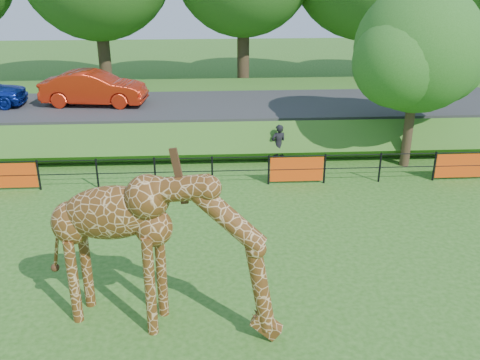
{
  "coord_description": "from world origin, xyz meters",
  "views": [
    {
      "loc": [
        -0.06,
        -9.48,
        7.5
      ],
      "look_at": [
        0.72,
        3.67,
        2.0
      ],
      "focal_mm": 40.0,
      "sensor_mm": 36.0,
      "label": 1
    }
  ],
  "objects_px": {
    "car_red": "(94,88)",
    "tree_east": "(420,54)",
    "giraffe": "(161,251)",
    "visitor": "(278,145)"
  },
  "relations": [
    {
      "from": "giraffe",
      "to": "car_red",
      "type": "xyz_separation_m",
      "value": [
        -3.98,
        13.86,
        0.33
      ]
    },
    {
      "from": "giraffe",
      "to": "car_red",
      "type": "distance_m",
      "value": 14.43
    },
    {
      "from": "visitor",
      "to": "tree_east",
      "type": "xyz_separation_m",
      "value": [
        5.0,
        -0.35,
        3.48
      ]
    },
    {
      "from": "giraffe",
      "to": "visitor",
      "type": "distance_m",
      "value": 10.43
    },
    {
      "from": "car_red",
      "to": "visitor",
      "type": "distance_m",
      "value": 8.87
    },
    {
      "from": "car_red",
      "to": "giraffe",
      "type": "bearing_deg",
      "value": -157.35
    },
    {
      "from": "visitor",
      "to": "tree_east",
      "type": "distance_m",
      "value": 6.1
    },
    {
      "from": "giraffe",
      "to": "tree_east",
      "type": "xyz_separation_m",
      "value": [
        8.73,
        9.33,
        2.44
      ]
    },
    {
      "from": "giraffe",
      "to": "visitor",
      "type": "xyz_separation_m",
      "value": [
        3.72,
        9.69,
        -1.03
      ]
    },
    {
      "from": "car_red",
      "to": "tree_east",
      "type": "distance_m",
      "value": 13.66
    }
  ]
}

